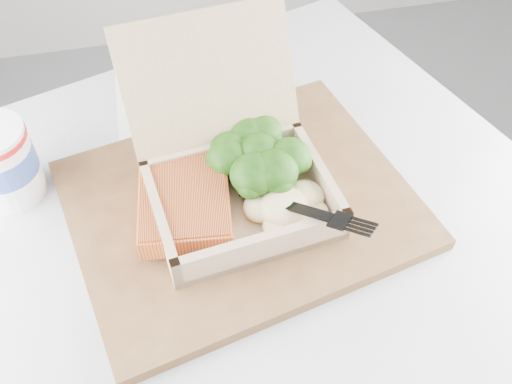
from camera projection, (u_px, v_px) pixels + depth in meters
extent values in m
cylinder|color=black|center=(255.00, 372.00, 0.92)|extent=(0.07, 0.07, 0.67)
cube|color=silver|center=(254.00, 246.00, 0.65)|extent=(0.92, 0.92, 0.03)
cube|color=brown|center=(241.00, 204.00, 0.66)|extent=(0.43, 0.38, 0.02)
cube|color=tan|center=(242.00, 208.00, 0.64)|extent=(0.21, 0.17, 0.01)
cube|color=tan|center=(160.00, 221.00, 0.61)|extent=(0.03, 0.15, 0.04)
cube|color=tan|center=(319.00, 178.00, 0.65)|extent=(0.03, 0.15, 0.04)
cube|color=tan|center=(264.00, 248.00, 0.58)|extent=(0.19, 0.03, 0.04)
cube|color=tan|center=(223.00, 156.00, 0.67)|extent=(0.19, 0.03, 0.04)
cube|color=tan|center=(209.00, 79.00, 0.63)|extent=(0.20, 0.10, 0.14)
cube|color=orange|center=(185.00, 201.00, 0.62)|extent=(0.11, 0.14, 0.03)
ellipsoid|color=beige|center=(284.00, 207.00, 0.61)|extent=(0.09, 0.08, 0.03)
cube|color=black|center=(240.00, 182.00, 0.62)|extent=(0.09, 0.09, 0.03)
cube|color=black|center=(306.00, 215.00, 0.59)|extent=(0.05, 0.05, 0.02)
cylinder|color=white|center=(2.00, 163.00, 0.64)|extent=(0.08, 0.08, 0.10)
cylinder|color=#3957B6|center=(1.00, 160.00, 0.64)|extent=(0.08, 0.08, 0.03)
cube|color=white|center=(147.00, 108.00, 0.78)|extent=(0.09, 0.15, 0.00)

